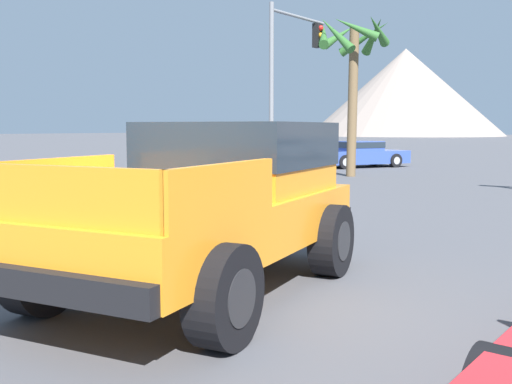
# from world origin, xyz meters

# --- Properties ---
(ground_plane) EXTENTS (320.00, 320.00, 0.00)m
(ground_plane) POSITION_xyz_m (0.00, 0.00, 0.00)
(ground_plane) COLOR #4C4C51
(orange_pickup_truck) EXTENTS (3.05, 5.05, 1.92)m
(orange_pickup_truck) POSITION_xyz_m (-0.08, 0.33, 1.09)
(orange_pickup_truck) COLOR orange
(orange_pickup_truck) RESTS_ON ground_plane
(parked_car_blue) EXTENTS (3.70, 4.88, 1.22)m
(parked_car_blue) POSITION_xyz_m (-8.43, 20.55, 0.62)
(parked_car_blue) COLOR #334C9E
(parked_car_blue) RESTS_ON ground_plane
(traffic_light_main) EXTENTS (0.38, 3.54, 6.09)m
(traffic_light_main) POSITION_xyz_m (-7.56, 13.38, 4.22)
(traffic_light_main) COLOR slate
(traffic_light_main) RESTS_ON ground_plane
(palm_tree_short) EXTENTS (2.89, 2.88, 6.01)m
(palm_tree_short) POSITION_xyz_m (-6.28, 15.55, 4.58)
(palm_tree_short) COLOR brown
(palm_tree_short) RESTS_ON ground_plane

